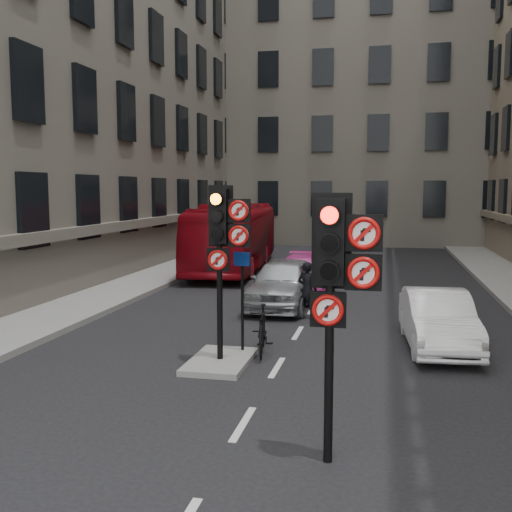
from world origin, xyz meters
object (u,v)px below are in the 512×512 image
at_px(car_white, 438,320).
at_px(bus_red, 234,237).
at_px(signal_near, 337,270).
at_px(signal_far, 223,235).
at_px(motorcyclist, 307,290).
at_px(info_sign, 242,287).
at_px(car_silver, 283,283).
at_px(motorcycle, 262,330).
at_px(car_pink, 302,276).

bearing_deg(car_white, bus_red, 118.83).
height_order(signal_near, signal_far, signal_far).
bearing_deg(motorcyclist, info_sign, 95.43).
relative_size(car_silver, motorcycle, 2.52).
distance_m(car_silver, motorcyclist, 1.65).
relative_size(signal_near, motorcyclist, 2.23).
relative_size(signal_far, motorcycle, 2.03).
relative_size(car_white, motorcyclist, 2.47).
xyz_separation_m(car_white, motorcycle, (-3.82, -1.27, -0.12)).
bearing_deg(signal_near, info_sign, 116.73).
xyz_separation_m(signal_far, motorcyclist, (1.11, 4.86, -1.90)).
bearing_deg(signal_far, info_sign, 73.85).
relative_size(car_silver, motorcyclist, 2.77).
height_order(bus_red, motorcyclist, bus_red).
bearing_deg(motorcyclist, motorcycle, 100.26).
bearing_deg(signal_far, car_silver, 88.17).
bearing_deg(signal_near, motorcycle, 111.71).
distance_m(car_silver, bus_red, 8.85).
bearing_deg(car_pink, motorcycle, -87.47).
distance_m(bus_red, info_sign, 14.03).
bearing_deg(signal_near, signal_far, 123.02).
height_order(car_pink, motorcycle, car_pink).
height_order(bus_red, info_sign, bus_red).
bearing_deg(signal_near, motorcyclist, 99.57).
bearing_deg(car_silver, bus_red, 116.10).
bearing_deg(car_pink, info_sign, -90.44).
bearing_deg(bus_red, signal_far, -81.04).
height_order(signal_near, motorcyclist, signal_near).
bearing_deg(info_sign, car_white, 30.52).
xyz_separation_m(car_silver, bus_red, (-3.59, 8.05, 0.73)).
relative_size(bus_red, motorcyclist, 6.66).
height_order(motorcycle, motorcyclist, motorcyclist).
distance_m(signal_near, motorcyclist, 9.16).
bearing_deg(info_sign, car_pink, 98.64).
xyz_separation_m(car_white, bus_red, (-7.82, 12.02, 0.83)).
height_order(signal_near, bus_red, signal_near).
height_order(car_pink, info_sign, info_sign).
bearing_deg(motorcycle, signal_near, -77.00).
bearing_deg(car_silver, motorcycle, -83.45).
xyz_separation_m(motorcycle, motorcyclist, (0.50, 3.85, 0.27)).
xyz_separation_m(signal_far, car_silver, (0.20, 6.24, -1.95)).
xyz_separation_m(motorcyclist, info_sign, (-0.89, -4.12, 0.71)).
xyz_separation_m(signal_far, car_pink, (0.47, 8.42, -2.04)).
relative_size(car_silver, info_sign, 2.06).
distance_m(motorcyclist, info_sign, 4.27).
bearing_deg(info_sign, car_silver, 100.68).
height_order(car_silver, car_white, car_silver).
relative_size(signal_near, car_pink, 0.78).
relative_size(car_silver, car_white, 1.12).
xyz_separation_m(bus_red, info_sign, (3.60, -13.56, 0.03)).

